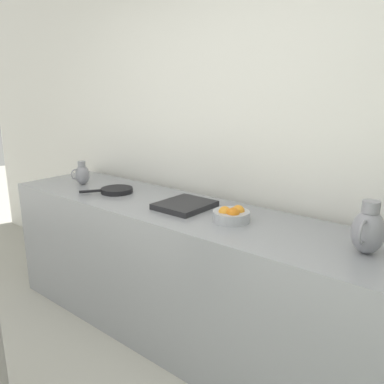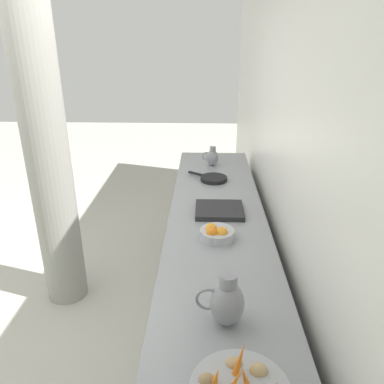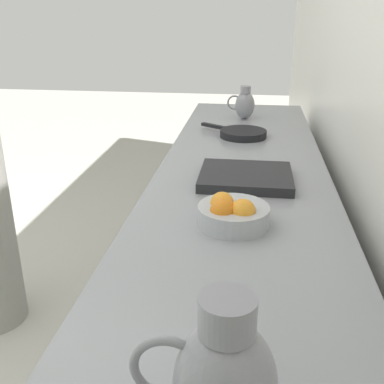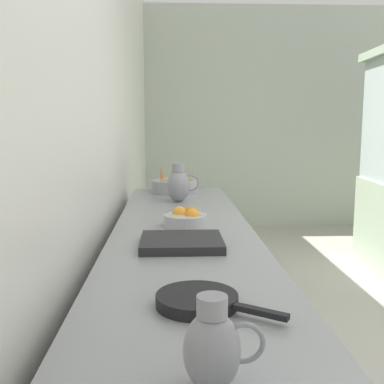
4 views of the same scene
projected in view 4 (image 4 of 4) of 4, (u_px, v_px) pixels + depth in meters
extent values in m
cube|color=white|center=(96.00, 112.00, 2.44)|extent=(0.10, 7.78, 3.00)
cube|color=gray|center=(185.00, 338.00, 2.12)|extent=(0.68, 3.20, 0.93)
cylinder|color=#9EA0A5|center=(174.00, 186.00, 3.43)|extent=(0.34, 0.34, 0.09)
torus|color=#9EA0A5|center=(174.00, 191.00, 3.43)|extent=(0.20, 0.20, 0.01)
cone|color=orange|center=(177.00, 173.00, 3.43)|extent=(0.08, 0.07, 0.16)
cone|color=orange|center=(172.00, 175.00, 3.40)|extent=(0.06, 0.06, 0.13)
cone|color=orange|center=(162.00, 174.00, 3.46)|extent=(0.06, 0.06, 0.14)
cone|color=orange|center=(185.00, 175.00, 3.41)|extent=(0.05, 0.07, 0.12)
cone|color=orange|center=(178.00, 174.00, 3.47)|extent=(0.06, 0.10, 0.13)
cone|color=orange|center=(174.00, 175.00, 3.34)|extent=(0.08, 0.07, 0.15)
ellipsoid|color=tan|center=(165.00, 181.00, 3.34)|extent=(0.06, 0.05, 0.05)
ellipsoid|color=#9E7F56|center=(190.00, 180.00, 3.39)|extent=(0.06, 0.05, 0.05)
ellipsoid|color=tan|center=(176.00, 182.00, 3.32)|extent=(0.06, 0.05, 0.04)
ellipsoid|color=#9E7F56|center=(174.00, 180.00, 3.49)|extent=(0.05, 0.04, 0.03)
cylinder|color=#ADAFB5|center=(185.00, 220.00, 2.29)|extent=(0.21, 0.21, 0.06)
sphere|color=orange|center=(180.00, 214.00, 2.32)|extent=(0.08, 0.08, 0.08)
sphere|color=orange|center=(193.00, 216.00, 2.27)|extent=(0.07, 0.07, 0.07)
sphere|color=orange|center=(191.00, 214.00, 2.32)|extent=(0.07, 0.07, 0.07)
ellipsoid|color=gray|center=(178.00, 186.00, 3.01)|extent=(0.15, 0.15, 0.21)
cylinder|color=gray|center=(178.00, 167.00, 2.99)|extent=(0.08, 0.08, 0.06)
torus|color=gray|center=(191.00, 183.00, 3.01)|extent=(0.11, 0.01, 0.11)
ellipsoid|color=gray|center=(212.00, 351.00, 0.88)|extent=(0.11, 0.11, 0.16)
cylinder|color=gray|center=(212.00, 306.00, 0.87)|extent=(0.06, 0.06, 0.04)
torus|color=gray|center=(244.00, 343.00, 0.88)|extent=(0.08, 0.01, 0.08)
cube|color=#232326|center=(182.00, 242.00, 1.92)|extent=(0.34, 0.30, 0.04)
cylinder|color=black|center=(197.00, 300.00, 1.29)|extent=(0.23, 0.23, 0.03)
cube|color=black|center=(261.00, 312.00, 1.20)|extent=(0.14, 0.10, 0.02)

